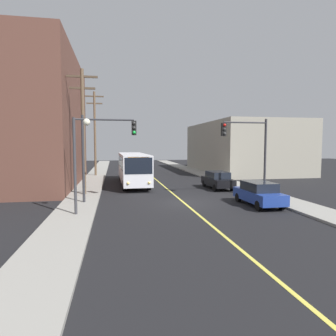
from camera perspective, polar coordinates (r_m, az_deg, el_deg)
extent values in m
plane|color=black|center=(21.29, 3.07, -6.69)|extent=(120.00, 120.00, 0.00)
cube|color=gray|center=(30.68, -14.72, -3.25)|extent=(2.50, 90.00, 0.15)
cube|color=gray|center=(32.89, 11.38, -2.68)|extent=(2.50, 90.00, 0.15)
cube|color=#D8CC4C|center=(35.88, -2.47, -2.12)|extent=(0.16, 60.00, 0.01)
cube|color=brown|center=(32.89, -25.80, 8.17)|extent=(10.00, 17.91, 12.99)
cube|color=black|center=(31.96, -16.90, -0.25)|extent=(0.06, 12.54, 1.30)
cube|color=black|center=(31.87, -17.03, 5.50)|extent=(0.06, 12.54, 1.30)
cube|color=black|center=(32.09, -17.16, 11.22)|extent=(0.06, 12.54, 1.30)
cube|color=black|center=(32.64, -17.30, 16.80)|extent=(0.06, 12.54, 1.30)
cube|color=gray|center=(47.24, 13.92, 3.83)|extent=(12.00, 20.67, 7.42)
cube|color=black|center=(45.19, 6.96, 1.23)|extent=(0.06, 14.47, 1.30)
cube|color=black|center=(45.13, 6.99, 5.29)|extent=(0.06, 14.47, 1.30)
cube|color=silver|center=(31.04, -6.76, 0.20)|extent=(2.76, 12.04, 2.75)
cube|color=black|center=(25.06, -5.68, 0.40)|extent=(2.35, 0.12, 1.40)
cube|color=black|center=(36.96, -7.50, 1.84)|extent=(2.30, 0.12, 1.10)
cube|color=black|center=(30.94, -9.08, 1.13)|extent=(0.24, 10.20, 1.10)
cube|color=black|center=(31.13, -4.46, 1.20)|extent=(0.24, 10.20, 1.10)
cube|color=orange|center=(25.04, -5.69, 1.77)|extent=(1.79, 0.09, 0.30)
sphere|color=#F9D872|center=(25.10, -7.68, -2.94)|extent=(0.24, 0.24, 0.24)
sphere|color=#F9D872|center=(25.27, -3.63, -2.86)|extent=(0.24, 0.24, 0.24)
cylinder|color=black|center=(26.94, -8.41, -3.30)|extent=(0.32, 1.01, 1.00)
cylinder|color=black|center=(27.14, -3.65, -3.20)|extent=(0.32, 1.01, 1.00)
cylinder|color=black|center=(34.58, -9.06, -1.60)|extent=(0.32, 1.01, 1.00)
cylinder|color=black|center=(34.74, -5.34, -1.53)|extent=(0.32, 1.01, 1.00)
cube|color=navy|center=(21.10, 17.04, -5.13)|extent=(1.86, 4.42, 0.70)
cube|color=black|center=(21.00, 17.08, -3.38)|extent=(1.65, 2.49, 0.60)
cylinder|color=black|center=(19.49, 17.02, -6.96)|extent=(0.23, 0.64, 0.64)
cylinder|color=black|center=(20.28, 21.04, -6.62)|extent=(0.23, 0.64, 0.64)
cylinder|color=black|center=(22.13, 13.35, -5.53)|extent=(0.23, 0.64, 0.64)
cylinder|color=black|center=(22.83, 17.02, -5.30)|extent=(0.23, 0.64, 0.64)
cube|color=black|center=(28.27, 9.52, -2.60)|extent=(1.93, 4.45, 0.70)
cube|color=black|center=(28.20, 9.54, -1.29)|extent=(1.69, 2.51, 0.60)
cylinder|color=black|center=(26.64, 9.09, -3.78)|extent=(0.24, 0.65, 0.64)
cylinder|color=black|center=(27.26, 12.24, -3.64)|extent=(0.24, 0.65, 0.64)
cylinder|color=black|center=(29.44, 6.99, -2.98)|extent=(0.24, 0.65, 0.64)
cylinder|color=black|center=(29.99, 9.88, -2.87)|extent=(0.24, 0.65, 0.64)
cylinder|color=brown|center=(24.73, -15.99, 6.61)|extent=(0.28, 0.28, 9.93)
cube|color=#4C3D2D|center=(25.29, -16.21, 16.54)|extent=(2.40, 0.16, 0.16)
cube|color=#4C3D2D|center=(25.11, -16.16, 14.53)|extent=(2.00, 0.16, 0.16)
cylinder|color=brown|center=(40.01, -13.87, 6.40)|extent=(0.28, 0.28, 10.82)
cube|color=#4C3D2D|center=(40.47, -14.00, 13.23)|extent=(2.40, 0.16, 0.16)
cube|color=#4C3D2D|center=(40.34, -13.97, 11.96)|extent=(2.00, 0.16, 0.16)
cylinder|color=#2D2D33|center=(21.20, -16.00, 1.68)|extent=(0.18, 0.18, 6.00)
cylinder|color=#2D2D33|center=(21.15, -11.37, 9.09)|extent=(3.50, 0.12, 0.12)
cube|color=black|center=(21.15, -6.56, 7.65)|extent=(0.32, 0.36, 1.00)
sphere|color=#2D2D2D|center=(20.98, -6.54, 8.55)|extent=(0.22, 0.22, 0.22)
sphere|color=#2D2D2D|center=(20.96, -6.53, 7.68)|extent=(0.22, 0.22, 0.22)
sphere|color=green|center=(20.95, -6.52, 6.80)|extent=(0.22, 0.22, 0.22)
cylinder|color=#2D2D33|center=(24.76, 18.17, 2.01)|extent=(0.18, 0.18, 6.00)
cylinder|color=#2D2D33|center=(24.02, 14.61, 8.46)|extent=(3.50, 0.12, 0.12)
cube|color=black|center=(23.31, 10.65, 7.30)|extent=(0.32, 0.36, 1.00)
sphere|color=red|center=(23.15, 10.83, 8.11)|extent=(0.22, 0.22, 0.22)
sphere|color=#2D2D2D|center=(23.13, 10.82, 7.32)|extent=(0.22, 0.22, 0.22)
sphere|color=#2D2D2D|center=(23.12, 10.81, 6.53)|extent=(0.22, 0.22, 0.22)
cylinder|color=#38383D|center=(17.60, -17.48, 0.31)|extent=(0.16, 0.16, 5.50)
cylinder|color=#38383D|center=(17.58, -16.54, 8.97)|extent=(0.70, 0.10, 0.10)
sphere|color=#EAE5C6|center=(17.53, -15.38, 8.52)|extent=(0.40, 0.40, 0.40)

